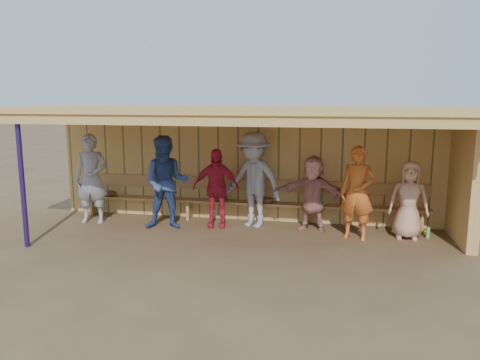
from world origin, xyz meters
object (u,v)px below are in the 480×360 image
(player_c, at_px, (167,183))
(bench, at_px, (247,198))
(player_a, at_px, (91,179))
(player_h, at_px, (409,200))
(player_d, at_px, (216,188))
(player_g, at_px, (357,193))
(player_e, at_px, (254,180))
(player_f, at_px, (313,193))

(player_c, xyz_separation_m, bench, (1.51, 0.86, -0.43))
(player_a, height_order, player_h, player_a)
(player_d, bearing_deg, player_g, -14.17)
(bench, bearing_deg, player_e, -59.84)
(player_e, distance_m, player_f, 1.24)
(player_a, relative_size, player_d, 1.17)
(player_a, height_order, bench, player_a)
(player_a, xyz_separation_m, player_c, (1.74, -0.13, -0.00))
(player_d, height_order, player_e, player_e)
(player_c, height_order, bench, player_c)
(bench, bearing_deg, player_d, -136.26)
(player_c, bearing_deg, player_a, 163.91)
(player_h, bearing_deg, player_g, -163.12)
(player_c, height_order, player_f, player_c)
(player_a, xyz_separation_m, bench, (3.25, 0.73, -0.44))
(player_e, bearing_deg, player_g, 9.02)
(player_g, bearing_deg, player_a, -167.11)
(player_e, height_order, player_g, player_e)
(player_c, xyz_separation_m, player_d, (0.96, 0.33, -0.14))
(player_h, bearing_deg, player_e, 179.47)
(player_d, height_order, bench, player_d)
(player_f, relative_size, player_g, 0.86)
(player_c, height_order, player_d, player_c)
(player_c, relative_size, player_g, 1.07)
(player_a, relative_size, player_c, 1.00)
(player_d, xyz_separation_m, player_h, (3.80, -0.10, -0.07))
(player_c, distance_m, player_h, 4.77)
(player_f, distance_m, bench, 1.51)
(player_d, distance_m, player_h, 3.81)
(player_g, bearing_deg, player_d, -172.20)
(player_c, xyz_separation_m, player_e, (1.72, 0.50, 0.03))
(player_a, height_order, player_e, player_e)
(player_h, distance_m, bench, 3.32)
(player_c, xyz_separation_m, player_h, (4.76, 0.22, -0.21))
(player_a, bearing_deg, player_c, -13.87)
(player_g, bearing_deg, player_c, -165.71)
(player_h, bearing_deg, player_c, -172.69)
(player_a, xyz_separation_m, player_h, (6.50, 0.09, -0.21))
(bench, bearing_deg, player_h, -11.07)
(player_d, distance_m, player_f, 1.99)
(player_c, xyz_separation_m, player_g, (3.79, 0.01, -0.06))
(player_c, distance_m, bench, 1.79)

